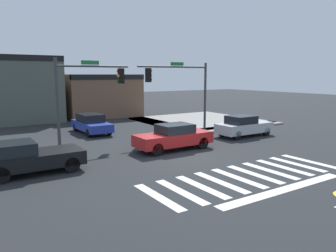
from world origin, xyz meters
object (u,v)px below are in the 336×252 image
car_red (174,137)px  car_silver (244,126)px  traffic_signal_northwest (87,87)px  car_black (27,157)px  traffic_signal_northeast (181,84)px  car_blue (91,123)px

car_red → car_silver: car_red is taller
traffic_signal_northwest → car_black: bearing=-137.2°
traffic_signal_northeast → car_red: size_ratio=1.27×
traffic_signal_northeast → car_red: traffic_signal_northeast is taller
car_red → car_blue: 8.31m
car_silver → traffic_signal_northeast: bearing=136.0°
car_blue → car_black: size_ratio=1.04×
car_red → car_silver: (6.57, 0.80, -0.02)m
traffic_signal_northeast → traffic_signal_northwest: size_ratio=1.11×
traffic_signal_northeast → car_red: bearing=50.5°
car_red → car_silver: bearing=6.9°
traffic_signal_northwest → car_silver: bearing=-14.9°
traffic_signal_northeast → car_silver: (3.30, -3.18, -2.99)m
traffic_signal_northwest → car_blue: (1.77, 4.48, -2.93)m
traffic_signal_northeast → car_silver: traffic_signal_northeast is taller
traffic_signal_northwest → car_silver: (10.42, -2.76, -2.92)m
car_red → car_blue: (-2.08, 8.04, -0.04)m
traffic_signal_northwest → car_silver: size_ratio=1.26×
car_red → car_blue: car_red is taller
traffic_signal_northeast → car_black: size_ratio=1.39×
car_red → car_black: car_red is taller
traffic_signal_northeast → car_blue: traffic_signal_northeast is taller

